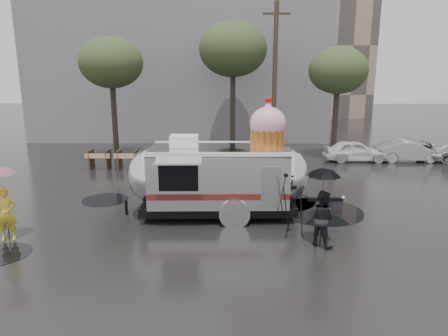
{
  "coord_description": "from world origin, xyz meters",
  "views": [
    {
      "loc": [
        -0.22,
        -10.52,
        4.82
      ],
      "look_at": [
        -0.39,
        2.94,
        1.68
      ],
      "focal_mm": 32.0,
      "sensor_mm": 36.0,
      "label": 1
    }
  ],
  "objects_px": {
    "airstream_trailer": "(221,174)",
    "tripod": "(293,205)",
    "person_left": "(6,214)",
    "person_right": "(321,218)"
  },
  "relations": [
    {
      "from": "person_left",
      "to": "person_right",
      "type": "height_order",
      "value": "person_right"
    },
    {
      "from": "person_right",
      "to": "tripod",
      "type": "relative_size",
      "value": 1.03
    },
    {
      "from": "person_left",
      "to": "tripod",
      "type": "xyz_separation_m",
      "value": [
        8.57,
        0.45,
        0.15
      ]
    },
    {
      "from": "airstream_trailer",
      "to": "person_right",
      "type": "relative_size",
      "value": 4.73
    },
    {
      "from": "person_right",
      "to": "tripod",
      "type": "xyz_separation_m",
      "value": [
        -0.7,
        0.75,
        0.14
      ]
    },
    {
      "from": "person_left",
      "to": "person_right",
      "type": "relative_size",
      "value": 0.98
    },
    {
      "from": "airstream_trailer",
      "to": "person_left",
      "type": "height_order",
      "value": "airstream_trailer"
    },
    {
      "from": "airstream_trailer",
      "to": "person_right",
      "type": "distance_m",
      "value": 4.0
    },
    {
      "from": "airstream_trailer",
      "to": "tripod",
      "type": "relative_size",
      "value": 4.88
    },
    {
      "from": "airstream_trailer",
      "to": "person_left",
      "type": "distance_m",
      "value": 6.79
    }
  ]
}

